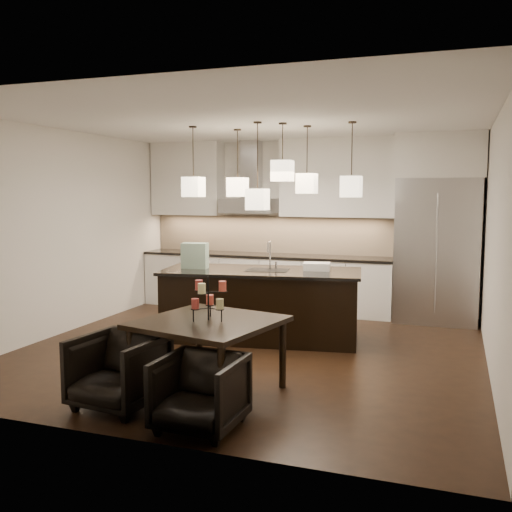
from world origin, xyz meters
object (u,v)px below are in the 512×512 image
(refrigerator, at_px, (437,251))
(armchair_left, at_px, (118,371))
(armchair_right, at_px, (200,393))
(island_body, at_px, (261,306))
(dining_table, at_px, (209,357))

(refrigerator, distance_m, armchair_left, 5.30)
(refrigerator, height_order, armchair_right, refrigerator)
(refrigerator, xyz_separation_m, island_body, (-2.15, -1.82, -0.63))
(dining_table, bearing_deg, armchair_right, -58.22)
(dining_table, distance_m, armchair_right, 0.85)
(dining_table, distance_m, armchair_left, 0.87)
(refrigerator, height_order, island_body, refrigerator)
(armchair_right, bearing_deg, island_body, 101.09)
(island_body, relative_size, armchair_left, 3.41)
(island_body, height_order, dining_table, island_body)
(armchair_left, bearing_deg, dining_table, 50.55)
(dining_table, relative_size, armchair_right, 1.78)
(refrigerator, distance_m, island_body, 2.89)
(dining_table, xyz_separation_m, armchair_left, (-0.63, -0.60, -0.03))
(island_body, xyz_separation_m, armchair_right, (0.47, -2.95, -0.13))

